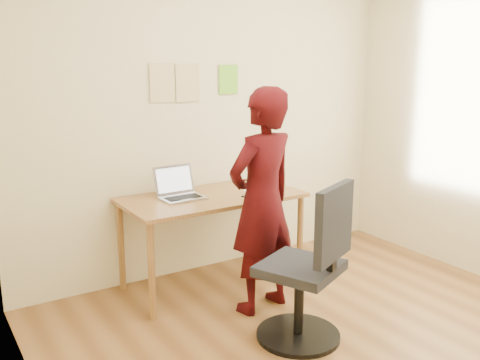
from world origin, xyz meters
TOP-DOWN VIEW (x-y plane):
  - room at (0.00, 0.00)m, footprint 3.58×3.58m
  - desk at (-0.23, 1.38)m, footprint 1.40×0.70m
  - laptop at (-0.47, 1.46)m, footprint 0.33×0.30m
  - paper_sheet at (0.17, 1.33)m, footprint 0.31×0.37m
  - phone at (-0.00, 1.17)m, footprint 0.11×0.14m
  - wall_note_left at (-0.46, 1.74)m, footprint 0.21×0.00m
  - wall_note_mid at (-0.24, 1.74)m, footprint 0.21×0.00m
  - wall_note_right at (0.15, 1.74)m, footprint 0.18×0.00m
  - office_chair at (-0.14, 0.28)m, footprint 0.61×0.62m
  - person at (-0.13, 0.83)m, footprint 0.65×0.49m

SIDE VIEW (x-z plane):
  - office_chair at x=-0.14m, z-range -0.08..0.98m
  - desk at x=-0.23m, z-range 0.28..1.02m
  - paper_sheet at x=0.17m, z-range 0.74..0.74m
  - phone at x=0.00m, z-range 0.74..0.75m
  - laptop at x=-0.47m, z-range 0.67..0.91m
  - person at x=-0.13m, z-range 0.00..1.61m
  - room at x=0.00m, z-range -0.04..2.74m
  - wall_note_mid at x=-0.24m, z-range 1.44..1.74m
  - wall_note_left at x=-0.46m, z-range 1.45..1.75m
  - wall_note_right at x=0.15m, z-range 1.49..1.73m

